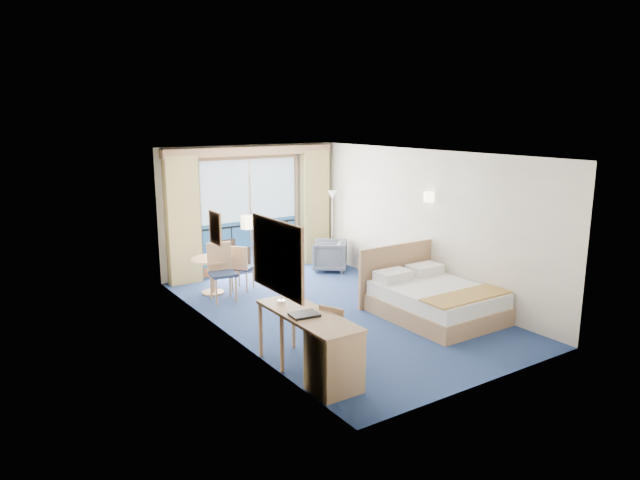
{
  "coord_description": "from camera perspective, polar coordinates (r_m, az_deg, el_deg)",
  "views": [
    {
      "loc": [
        -5.38,
        -7.64,
        3.3
      ],
      "look_at": [
        -0.2,
        0.2,
        1.24
      ],
      "focal_mm": 32.0,
      "sensor_mm": 36.0,
      "label": 1
    }
  ],
  "objects": [
    {
      "name": "mirror",
      "position": [
        7.24,
        -4.29,
        -1.67
      ],
      "size": [
        0.05,
        1.25,
        0.95
      ],
      "color": "tan",
      "rests_on": "room_walls"
    },
    {
      "name": "room_walls",
      "position": [
        9.47,
        1.68,
        3.09
      ],
      "size": [
        4.04,
        6.54,
        2.72
      ],
      "color": "beige",
      "rests_on": "ground"
    },
    {
      "name": "sconce_right",
      "position": [
        10.57,
        10.82,
        4.25
      ],
      "size": [
        0.18,
        0.18,
        0.18
      ],
      "primitive_type": "cylinder",
      "color": "#FFECB2",
      "rests_on": "room_walls"
    },
    {
      "name": "desk_chair",
      "position": [
        7.65,
        1.54,
        -9.2
      ],
      "size": [
        0.5,
        0.49,
        0.87
      ],
      "rotation": [
        0.0,
        0.0,
        1.97
      ],
      "color": "#1B2540",
      "rests_on": "ground"
    },
    {
      "name": "floor_lamp",
      "position": [
        12.74,
        1.24,
        3.14
      ],
      "size": [
        0.23,
        0.23,
        1.67
      ],
      "color": "silver",
      "rests_on": "ground"
    },
    {
      "name": "sconce_left",
      "position": [
        7.97,
        -7.29,
        1.77
      ],
      "size": [
        0.18,
        0.18,
        0.18
      ],
      "primitive_type": "cylinder",
      "color": "#FFECB2",
      "rests_on": "room_walls"
    },
    {
      "name": "folder",
      "position": [
        7.28,
        -1.59,
        -7.47
      ],
      "size": [
        0.39,
        0.31,
        0.03
      ],
      "primitive_type": "cube",
      "rotation": [
        0.0,
        0.0,
        -0.13
      ],
      "color": "black",
      "rests_on": "desk"
    },
    {
      "name": "armchair",
      "position": [
        12.37,
        0.97,
        -1.56
      ],
      "size": [
        1.0,
        1.0,
        0.66
      ],
      "primitive_type": "imported",
      "rotation": [
        0.0,
        0.0,
        4.03
      ],
      "color": "#484F57",
      "rests_on": "ground"
    },
    {
      "name": "curtain_right",
      "position": [
        12.92,
        -0.53,
        3.33
      ],
      "size": [
        0.65,
        0.22,
        2.55
      ],
      "primitive_type": "cube",
      "color": "tan",
      "rests_on": "room_walls"
    },
    {
      "name": "balcony_door",
      "position": [
        12.3,
        -7.01,
        2.16
      ],
      "size": [
        2.36,
        0.03,
        2.52
      ],
      "color": "navy",
      "rests_on": "room_walls"
    },
    {
      "name": "floor",
      "position": [
        9.91,
        1.62,
        -7.11
      ],
      "size": [
        6.5,
        6.5,
        0.0
      ],
      "primitive_type": "plane",
      "color": "navy",
      "rests_on": "ground"
    },
    {
      "name": "round_table",
      "position": [
        10.91,
        -10.75,
        -2.63
      ],
      "size": [
        0.76,
        0.76,
        0.69
      ],
      "color": "tan",
      "rests_on": "ground"
    },
    {
      "name": "bed",
      "position": [
        9.75,
        11.27,
        -5.83
      ],
      "size": [
        1.69,
        2.01,
        1.06
      ],
      "color": "tan",
      "rests_on": "ground"
    },
    {
      "name": "curtain_left",
      "position": [
        11.55,
        -13.56,
        1.91
      ],
      "size": [
        0.65,
        0.22,
        2.55
      ],
      "primitive_type": "cube",
      "color": "tan",
      "rests_on": "room_walls"
    },
    {
      "name": "table_chair_b",
      "position": [
        10.51,
        -9.84,
        -2.79
      ],
      "size": [
        0.51,
        0.51,
        1.04
      ],
      "rotation": [
        0.0,
        0.0,
        -0.14
      ],
      "color": "#1B2540",
      "rests_on": "ground"
    },
    {
      "name": "phone",
      "position": [
        10.95,
        8.67,
        -2.27
      ],
      "size": [
        0.18,
        0.15,
        0.07
      ],
      "primitive_type": "cube",
      "rotation": [
        0.0,
        0.0,
        0.14
      ],
      "color": "silver",
      "rests_on": "nightstand"
    },
    {
      "name": "desk",
      "position": [
        7.13,
        0.83,
        -11.2
      ],
      "size": [
        0.6,
        1.73,
        0.81
      ],
      "color": "tan",
      "rests_on": "ground"
    },
    {
      "name": "desk_lamp",
      "position": [
        7.7,
        -3.92,
        -4.14
      ],
      "size": [
        0.11,
        0.11,
        0.4
      ],
      "color": "silver",
      "rests_on": "desk"
    },
    {
      "name": "nightstand",
      "position": [
        11.03,
        8.67,
        -3.78
      ],
      "size": [
        0.4,
        0.38,
        0.53
      ],
      "primitive_type": "cube",
      "color": "tan",
      "rests_on": "ground"
    },
    {
      "name": "wall_print",
      "position": [
        8.94,
        -10.41,
        1.19
      ],
      "size": [
        0.04,
        0.42,
        0.52
      ],
      "color": "tan",
      "rests_on": "room_walls"
    },
    {
      "name": "table_chair_a",
      "position": [
        11.04,
        -7.94,
        -2.48
      ],
      "size": [
        0.54,
        0.54,
        0.88
      ],
      "rotation": [
        0.0,
        0.0,
        2.25
      ],
      "color": "#1B2540",
      "rests_on": "ground"
    },
    {
      "name": "pelmet",
      "position": [
        12.03,
        -6.91,
        8.83
      ],
      "size": [
        3.8,
        0.25,
        0.18
      ],
      "primitive_type": "cube",
      "color": "tan",
      "rests_on": "room_walls"
    }
  ]
}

